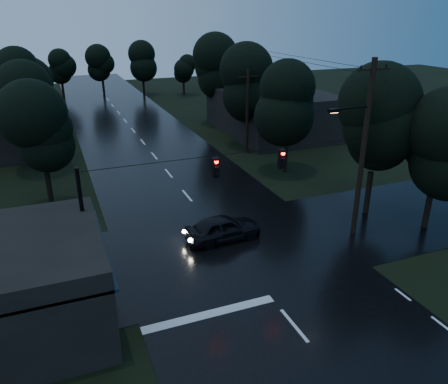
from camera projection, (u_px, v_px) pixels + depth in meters
main_road at (154, 156)px, 39.65m from camera, size 12.00×120.00×0.02m
cross_street at (230, 248)px, 24.20m from camera, size 60.00×9.00×0.02m
building_far_right at (272, 112)px, 47.05m from camera, size 10.00×14.00×4.40m
utility_pole_main at (362, 147)px, 23.87m from camera, size 3.50×0.30×10.00m
utility_pole_far at (247, 111)px, 39.30m from camera, size 2.00×0.30×7.50m
anchor_pole_left at (85, 231)px, 19.62m from camera, size 0.18×0.18×6.00m
span_signals at (249, 162)px, 21.52m from camera, size 15.00×0.37×1.12m
tree_corner_near at (378, 122)px, 26.20m from camera, size 4.48×4.48×9.44m
tree_corner_far at (440, 144)px, 24.60m from camera, size 3.92×3.92×8.26m
tree_left_a at (39, 129)px, 27.70m from camera, size 3.92×3.92×8.26m
tree_left_b at (30, 102)px, 34.22m from camera, size 4.20×4.20×8.85m
tree_left_c at (24, 80)px, 42.46m from camera, size 4.48×4.48×9.44m
tree_right_a at (288, 103)px, 33.73m from camera, size 4.20×4.20×8.85m
tree_right_b at (252, 83)px, 40.66m from camera, size 4.48×4.48×9.44m
tree_right_c at (219, 67)px, 49.31m from camera, size 4.76×4.76×10.03m
car at (223, 228)px, 24.83m from camera, size 4.44×1.97×1.49m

